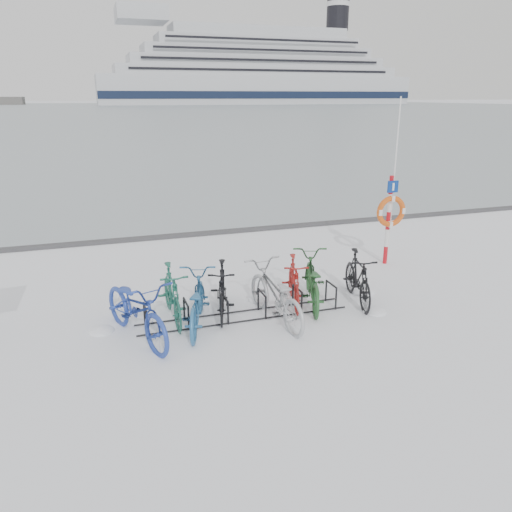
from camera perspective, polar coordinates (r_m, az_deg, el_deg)
name	(u,v)px	position (r m, az deg, el deg)	size (l,w,h in m)	color
ground	(244,317)	(9.44, -1.41, -6.96)	(900.00, 900.00, 0.00)	white
ice_sheet	(95,110)	(163.28, -17.96, 15.63)	(400.00, 298.00, 0.02)	#9FADB4
quay_edge	(186,235)	(14.85, -8.01, 2.40)	(400.00, 0.25, 0.10)	#3F3F42
bike_rack	(244,308)	(9.37, -1.42, -5.96)	(4.00, 0.48, 0.46)	black
lifebuoy_station	(391,211)	(12.38, 15.13, 4.94)	(0.76, 0.22, 3.95)	red
cruise_ferry	(256,75)	(255.69, 0.03, 19.99)	(151.18, 28.48, 49.67)	white
bike_0	(136,307)	(8.67, -13.52, -5.63)	(0.77, 2.21, 1.16)	#263F9D
bike_1	(172,292)	(9.30, -9.59, -4.12)	(0.49, 1.74, 1.05)	#1D5E4B
bike_2	(196,300)	(8.96, -6.89, -5.00)	(0.67, 1.91, 1.00)	#296395
bike_3	(222,288)	(9.42, -3.90, -3.69)	(0.48, 1.69, 1.02)	black
bike_4	(275,293)	(9.11, 2.20, -4.20)	(0.72, 2.07, 1.09)	#A5A8AC
bike_5	(294,280)	(9.86, 4.36, -2.80)	(0.46, 1.64, 0.98)	maroon
bike_6	(312,279)	(9.92, 6.40, -2.58)	(0.69, 1.98, 1.04)	#245629
bike_7	(358,276)	(10.15, 11.56, -2.30)	(0.50, 1.76, 1.06)	black
snow_drifts	(293,305)	(9.99, 4.24, -5.57)	(5.78, 1.73, 0.17)	white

